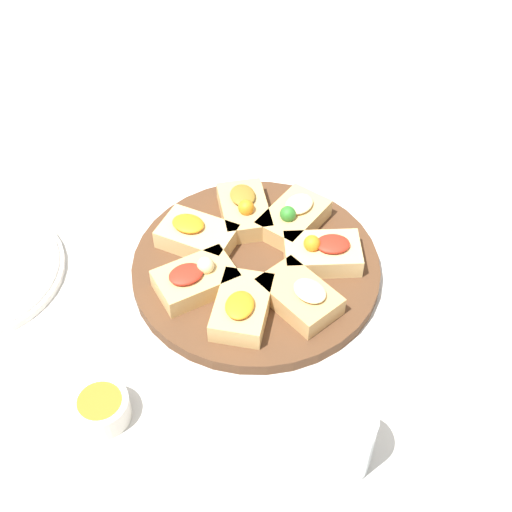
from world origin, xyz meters
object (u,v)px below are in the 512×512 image
Objects in this scene: plate_right at (464,194)px; napkin_stack at (477,374)px; serving_board at (256,268)px; dipping_bowl at (101,408)px; water_glass at (345,440)px.

plate_right is 0.32m from napkin_stack.
dipping_bowl reaches higher than serving_board.
water_glass is 0.20m from napkin_stack.
serving_board reaches higher than napkin_stack.
napkin_stack is 0.44m from dipping_bowl.
dipping_bowl is at bearing 179.23° from plate_right.
dipping_bowl is at bearing -166.40° from serving_board.
dipping_bowl is at bearing 148.80° from napkin_stack.
napkin_stack is at bearing -5.81° from water_glass.
napkin_stack is at bearing -70.64° from serving_board.
napkin_stack is at bearing -31.20° from dipping_bowl.
dipping_bowl is (-0.27, -0.07, 0.01)m from serving_board.
serving_board is 0.31m from napkin_stack.
water_glass is (-0.10, -0.27, 0.04)m from serving_board.
plate_right is 0.61m from dipping_bowl.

